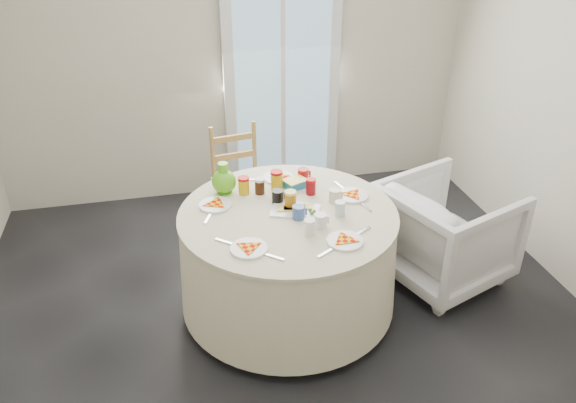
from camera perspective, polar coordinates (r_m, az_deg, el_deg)
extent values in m
plane|color=black|center=(3.64, -0.10, -13.02)|extent=(4.00, 4.00, 0.00)
cube|color=#BCB5A3|center=(4.80, -5.61, 15.31)|extent=(4.00, 0.02, 2.60)
cube|color=silver|center=(4.89, -0.62, 12.65)|extent=(1.00, 0.08, 2.10)
cylinder|color=beige|center=(3.60, 0.00, -5.91)|extent=(1.38, 1.38, 0.70)
imported|color=silver|center=(4.03, 15.75, -2.69)|extent=(0.95, 0.97, 0.79)
cube|color=#1C80B5|center=(3.67, 0.77, 2.30)|extent=(0.17, 0.15, 0.06)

